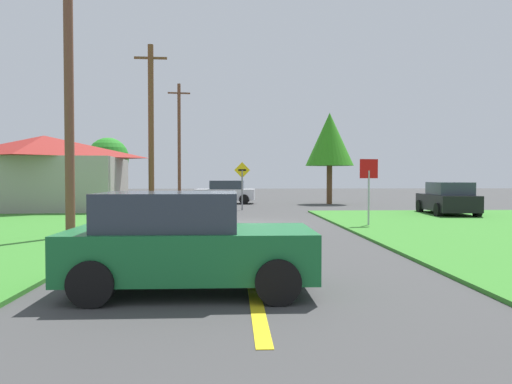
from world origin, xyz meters
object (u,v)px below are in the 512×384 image
(car_behind_on_main_road, at_px, (185,242))
(utility_pole_mid, at_px, (151,126))
(stop_sign, at_px, (369,179))
(utility_pole_near, at_px, (69,77))
(oak_tree_left, at_px, (330,140))
(barn, at_px, (44,173))
(car_on_crossroad, at_px, (448,199))
(direction_sign, at_px, (242,180))
(utility_pole_far, at_px, (179,140))
(pine_tree_center, at_px, (108,158))
(car_approaching_junction, at_px, (225,192))

(car_behind_on_main_road, bearing_deg, utility_pole_mid, 100.93)
(stop_sign, distance_m, utility_pole_near, 10.91)
(oak_tree_left, xyz_separation_m, barn, (-17.11, -5.99, -2.37))
(stop_sign, xyz_separation_m, car_on_crossroad, (5.30, 5.20, -0.97))
(car_on_crossroad, distance_m, direction_sign, 10.85)
(car_behind_on_main_road, distance_m, barn, 22.20)
(utility_pole_far, height_order, pine_tree_center, utility_pole_far)
(utility_pole_near, xyz_separation_m, barn, (-5.57, 12.94, -2.76))
(car_approaching_junction, bearing_deg, utility_pole_far, -51.37)
(direction_sign, bearing_deg, oak_tree_left, 44.64)
(utility_pole_near, bearing_deg, stop_sign, 17.95)
(car_behind_on_main_road, bearing_deg, utility_pole_far, 96.44)
(car_on_crossroad, xyz_separation_m, barn, (-20.83, 4.51, 1.28))
(utility_pole_mid, bearing_deg, car_behind_on_main_road, -79.23)
(stop_sign, height_order, direction_sign, direction_sign)
(stop_sign, xyz_separation_m, car_behind_on_main_road, (-5.85, -10.23, -0.97))
(stop_sign, height_order, barn, barn)
(pine_tree_center, relative_size, barn, 0.55)
(utility_pole_far, bearing_deg, car_approaching_junction, -56.14)
(stop_sign, bearing_deg, utility_pole_mid, -55.00)
(car_on_crossroad, relative_size, utility_pole_far, 0.47)
(car_approaching_junction, bearing_deg, pine_tree_center, -3.70)
(barn, bearing_deg, utility_pole_far, 64.31)
(car_on_crossroad, bearing_deg, barn, 82.64)
(stop_sign, bearing_deg, pine_tree_center, -62.02)
(car_on_crossroad, distance_m, car_approaching_junction, 15.80)
(utility_pole_mid, height_order, utility_pole_far, utility_pole_far)
(car_behind_on_main_road, xyz_separation_m, barn, (-9.67, 19.94, 1.28))
(utility_pole_far, xyz_separation_m, pine_tree_center, (-4.61, -4.46, -1.65))
(car_approaching_junction, bearing_deg, utility_pole_mid, 65.19)
(car_on_crossroad, bearing_deg, pine_tree_center, 61.58)
(car_on_crossroad, relative_size, oak_tree_left, 0.70)
(oak_tree_left, bearing_deg, car_behind_on_main_road, -106.00)
(direction_sign, bearing_deg, utility_pole_near, -112.77)
(utility_pole_near, xyz_separation_m, utility_pole_far, (0.52, 25.58, 0.02))
(oak_tree_left, height_order, pine_tree_center, oak_tree_left)
(car_on_crossroad, distance_m, pine_tree_center, 23.27)
(direction_sign, bearing_deg, utility_pole_mid, -179.17)
(utility_pole_mid, relative_size, oak_tree_left, 1.46)
(car_behind_on_main_road, xyz_separation_m, utility_pole_mid, (-3.77, 19.79, 3.90))
(stop_sign, height_order, pine_tree_center, pine_tree_center)
(utility_pole_far, relative_size, pine_tree_center, 2.00)
(utility_pole_near, distance_m, pine_tree_center, 21.58)
(car_behind_on_main_road, distance_m, oak_tree_left, 27.22)
(car_approaching_junction, xyz_separation_m, direction_sign, (1.04, -7.00, 0.88))
(car_approaching_junction, xyz_separation_m, utility_pole_far, (-3.84, 5.72, 4.06))
(direction_sign, relative_size, pine_tree_center, 0.58)
(direction_sign, xyz_separation_m, oak_tree_left, (6.14, 6.07, 2.76))
(car_on_crossroad, bearing_deg, stop_sign, 139.31)
(utility_pole_far, bearing_deg, oak_tree_left, -31.11)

